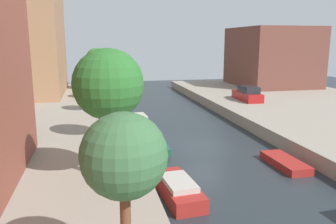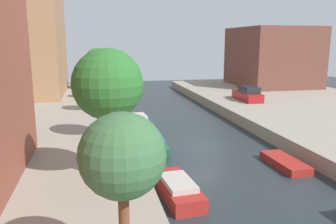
{
  "view_description": "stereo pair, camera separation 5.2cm",
  "coord_description": "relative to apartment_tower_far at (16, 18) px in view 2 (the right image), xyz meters",
  "views": [
    {
      "loc": [
        -7.47,
        -22.27,
        7.35
      ],
      "look_at": [
        -0.79,
        8.2,
        0.91
      ],
      "focal_mm": 36.71,
      "sensor_mm": 36.0,
      "label": 1
    },
    {
      "loc": [
        -7.41,
        -22.28,
        7.35
      ],
      "look_at": [
        -0.79,
        8.2,
        0.91
      ],
      "focal_mm": 36.71,
      "sensor_mm": 36.0,
      "label": 2
    }
  ],
  "objects": [
    {
      "name": "ground_plane",
      "position": [
        16.0,
        -21.9,
        -10.04
      ],
      "size": [
        84.0,
        84.0,
        0.0
      ],
      "primitive_type": "plane",
      "color": "#232B30"
    },
    {
      "name": "apartment_tower_far",
      "position": [
        0.0,
        0.0,
        0.0
      ],
      "size": [
        10.0,
        13.39,
        18.08
      ],
      "primitive_type": "cube",
      "color": "#9E704C",
      "rests_on": "quay_left"
    },
    {
      "name": "low_block_right",
      "position": [
        34.0,
        1.81,
        -4.89
      ],
      "size": [
        10.0,
        11.8,
        8.3
      ],
      "primitive_type": "cube",
      "color": "brown",
      "rests_on": "quay_right"
    },
    {
      "name": "street_tree_0",
      "position": [
        9.18,
        -36.23,
        -5.45
      ],
      "size": [
        2.15,
        2.15,
        4.72
      ],
      "color": "brown",
      "rests_on": "quay_left"
    },
    {
      "name": "street_tree_1",
      "position": [
        9.18,
        -28.88,
        -4.59
      ],
      "size": [
        3.18,
        3.18,
        6.08
      ],
      "color": "brown",
      "rests_on": "quay_left"
    },
    {
      "name": "street_tree_2",
      "position": [
        9.18,
        -21.48,
        -5.84
      ],
      "size": [
        2.61,
        2.61,
        4.52
      ],
      "color": "brown",
      "rests_on": "quay_left"
    },
    {
      "name": "street_tree_3",
      "position": [
        9.18,
        -13.15,
        -5.64
      ],
      "size": [
        2.02,
        2.02,
        4.49
      ],
      "color": "brown",
      "rests_on": "quay_left"
    },
    {
      "name": "street_tree_4",
      "position": [
        9.18,
        -5.53,
        -5.88
      ],
      "size": [
        2.28,
        2.28,
        4.31
      ],
      "color": "brown",
      "rests_on": "quay_left"
    },
    {
      "name": "street_tree_5",
      "position": [
        9.18,
        1.91,
        -5.04
      ],
      "size": [
        3.03,
        3.03,
        5.54
      ],
      "color": "brown",
      "rests_on": "quay_left"
    },
    {
      "name": "parked_car",
      "position": [
        24.99,
        -9.75,
        -8.37
      ],
      "size": [
        1.86,
        4.69,
        1.59
      ],
      "color": "maroon",
      "rests_on": "quay_right"
    },
    {
      "name": "moored_boat_left_1",
      "position": [
        12.28,
        -29.26,
        -9.62
      ],
      "size": [
        1.82,
        4.29,
        0.95
      ],
      "color": "maroon",
      "rests_on": "ground_plane"
    },
    {
      "name": "moored_boat_left_2",
      "position": [
        12.55,
        -21.53,
        -9.72
      ],
      "size": [
        1.6,
        3.82,
        0.76
      ],
      "color": "#195638",
      "rests_on": "ground_plane"
    },
    {
      "name": "moored_boat_left_3",
      "position": [
        12.31,
        -14.09,
        -9.65
      ],
      "size": [
        1.95,
        3.91,
        0.9
      ],
      "color": "#33476B",
      "rests_on": "ground_plane"
    },
    {
      "name": "moored_boat_right_2",
      "position": [
        19.56,
        -26.62,
        -9.81
      ],
      "size": [
        1.48,
        3.61,
        0.46
      ],
      "color": "maroon",
      "rests_on": "ground_plane"
    }
  ]
}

